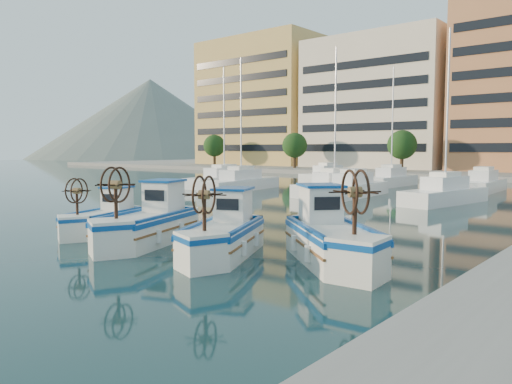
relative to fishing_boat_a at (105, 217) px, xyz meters
name	(u,v)px	position (x,y,z in m)	size (l,w,h in m)	color
ground	(159,247)	(4.37, -0.54, -0.69)	(300.00, 300.00, 0.00)	#193E41
hill_west	(151,158)	(-135.63, 109.46, -0.69)	(180.00, 180.00, 60.00)	slate
yacht_marina	(388,186)	(0.56, 27.01, -0.16)	(38.31, 23.05, 11.50)	white
fishing_boat_a	(105,217)	(0.00, 0.00, 0.00)	(2.82, 4.15, 2.51)	white
fishing_boat_b	(149,222)	(3.41, -0.24, 0.15)	(3.50, 5.09, 3.07)	white
fishing_boat_c	(224,232)	(7.17, 0.05, 0.10)	(3.61, 4.77, 2.88)	white
fishing_boat_d	(331,236)	(10.52, 1.55, 0.17)	(4.93, 4.64, 3.11)	white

